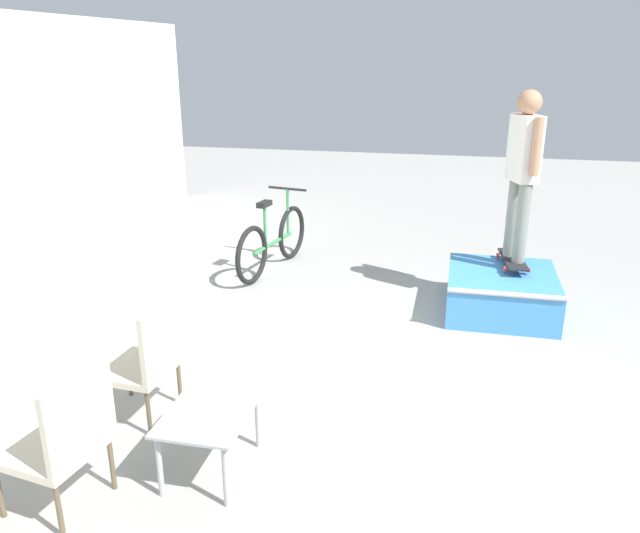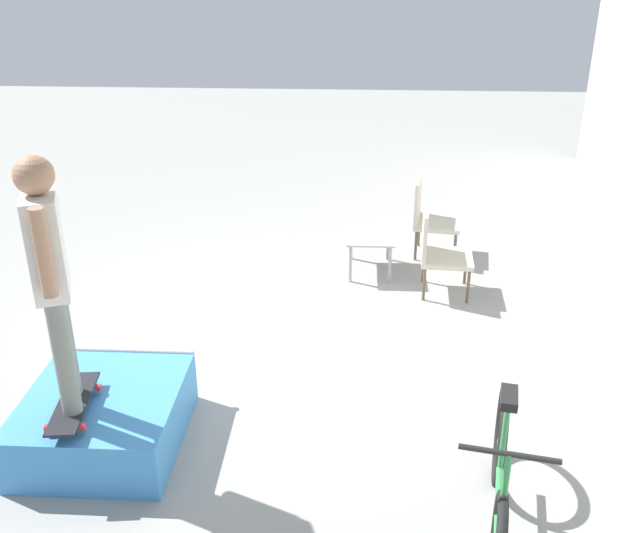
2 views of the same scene
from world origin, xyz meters
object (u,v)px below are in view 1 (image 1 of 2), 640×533
Objects in this scene: patio_chair_right at (146,357)px; coffee_table at (210,419)px; person_skater at (523,162)px; bicycle at (273,241)px; skateboard_on_ramp at (513,260)px; skate_ramp_box at (501,292)px; patio_chair_left at (63,436)px.

coffee_table is at bearing 58.36° from patio_chair_right.
person_skater is 4.07m from coffee_table.
patio_chair_right is 0.53× the size of bicycle.
skate_ramp_box is at bearing 149.24° from skateboard_on_ramp.
skateboard_on_ramp is at bearing 69.10° from person_skater.
coffee_table is 0.78× the size of patio_chair_left.
skate_ramp_box is 1.33× the size of patio_chair_right.
patio_chair_left is at bearing 126.67° from coffee_table.
person_skater is at bearing 153.49° from patio_chair_left.
coffee_table is 0.84m from patio_chair_right.
bicycle is at bearing -175.11° from patio_chair_right.
person_skater is 1.00× the size of bicycle.
person_skater reaches higher than bicycle.
patio_chair_left is (-3.61, 2.62, 0.28)m from skate_ramp_box.
skateboard_on_ramp is 4.71m from patio_chair_left.
person_skater is at bearing 140.15° from patio_chair_right.
patio_chair_left is at bearing 123.76° from person_skater.
patio_chair_left is at bearing 3.83° from patio_chair_right.
bicycle is at bearing 10.92° from coffee_table.
skateboard_on_ramp reaches higher than coffee_table.
bicycle is (0.51, 2.78, -1.15)m from person_skater.
skateboard_on_ramp reaches higher than skate_ramp_box.
coffee_table is at bearing 141.96° from skateboard_on_ramp.
bicycle is (3.35, 0.06, -0.12)m from patio_chair_right.
bicycle is at bearing 74.55° from skate_ramp_box.
person_skater is at bearing -24.20° from skate_ramp_box.
skate_ramp_box is 0.70× the size of person_skater.
skate_ramp_box is 1.63× the size of skateboard_on_ramp.
skateboard_on_ramp is 3.91m from coffee_table.
patio_chair_right is at bearing 134.95° from skate_ramp_box.
coffee_table is at bearing 127.62° from person_skater.
patio_chair_left is at bearing 144.03° from skate_ramp_box.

